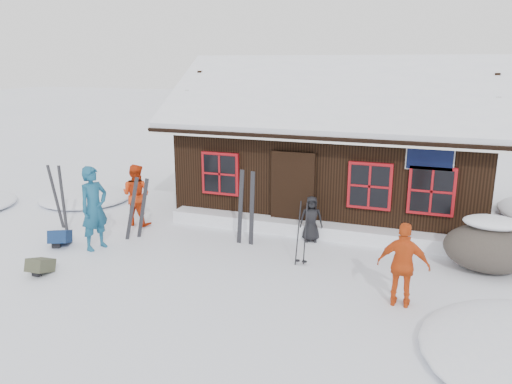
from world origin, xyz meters
TOP-DOWN VIEW (x-y plane):
  - ground at (0.00, 0.00)m, footprint 120.00×120.00m
  - mountain_hut at (1.50, 4.98)m, footprint 8.90×6.09m
  - snow_drift at (1.50, 2.25)m, footprint 7.60×0.60m
  - snow_mounds at (1.65, 1.86)m, footprint 20.60×13.20m
  - skier_teal at (-3.03, -0.34)m, footprint 0.64×0.81m
  - skier_orange_left at (-3.12, 1.51)m, footprint 0.80×0.62m
  - skier_orange_right at (3.85, -0.82)m, footprint 0.91×0.40m
  - skier_crouched at (1.54, 1.85)m, footprint 0.63×0.50m
  - boulder at (5.42, 1.37)m, footprint 1.80×1.35m
  - ski_pair_left at (-2.50, 0.59)m, footprint 0.61×0.33m
  - ski_pair_mid at (-4.79, 0.53)m, footprint 0.61×0.22m
  - ski_pair_right at (0.14, 1.12)m, footprint 0.49×0.12m
  - ski_poles at (1.70, 0.35)m, footprint 0.26×0.13m
  - backpack_blue at (-3.94, -0.51)m, footprint 0.62×0.68m
  - backpack_olive at (-3.17, -1.97)m, footprint 0.41×0.52m

SIDE VIEW (x-z plane):
  - ground at x=0.00m, z-range 0.00..0.00m
  - snow_mounds at x=1.65m, z-range -0.24..0.24m
  - backpack_olive at x=-3.17m, z-range 0.00..0.27m
  - backpack_blue at x=-3.94m, z-range 0.00..0.30m
  - snow_drift at x=1.50m, z-range 0.00..0.35m
  - boulder at x=5.42m, z-range 0.01..1.06m
  - skier_crouched at x=1.54m, z-range 0.00..1.12m
  - ski_poles at x=1.70m, z-range -0.04..1.41m
  - ski_pair_left at x=-2.50m, z-range -0.04..1.54m
  - skier_orange_right at x=3.85m, z-range 0.00..1.55m
  - ski_pair_mid at x=-4.79m, z-range -0.05..1.68m
  - skier_orange_left at x=-3.12m, z-range 0.00..1.64m
  - ski_pair_right at x=0.14m, z-range -0.05..1.80m
  - skier_teal at x=-3.03m, z-range 0.00..1.95m
  - mountain_hut at x=1.50m, z-range -0.63..3.79m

